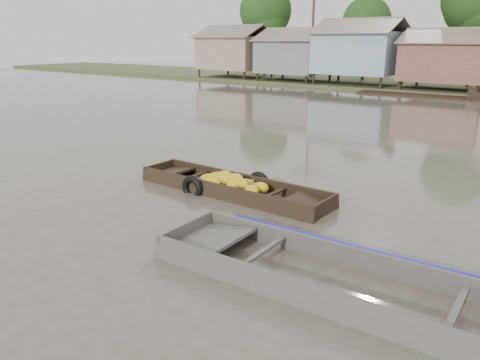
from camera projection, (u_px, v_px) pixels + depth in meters
The scene contains 3 objects.
ground at pixel (244, 235), 9.40m from camera, with size 120.00×120.00×0.00m, color #524B3F.
banana_boat at pixel (229, 187), 12.00m from camera, with size 5.41×1.48×0.74m.
viewer_boat at pixel (348, 289), 7.31m from camera, with size 6.77×2.03×0.54m.
Camera 1 is at (5.18, -6.96, 3.80)m, focal length 35.00 mm.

